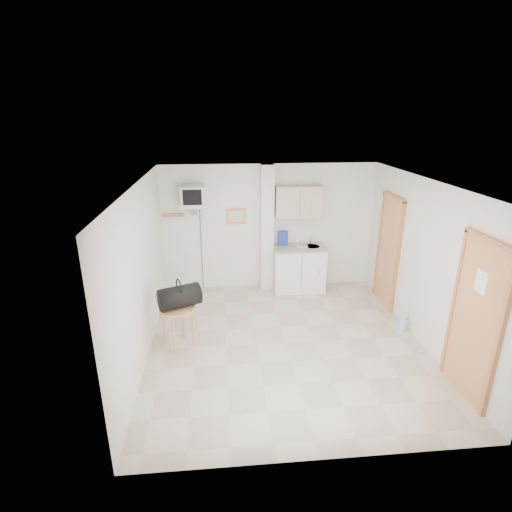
{
  "coord_description": "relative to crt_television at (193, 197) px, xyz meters",
  "views": [
    {
      "loc": [
        -0.98,
        -5.36,
        3.41
      ],
      "look_at": [
        -0.41,
        0.6,
        1.25
      ],
      "focal_mm": 28.0,
      "sensor_mm": 36.0,
      "label": 1
    }
  ],
  "objects": [
    {
      "name": "crt_television",
      "position": [
        0.0,
        0.0,
        0.0
      ],
      "size": [
        0.44,
        0.45,
        2.15
      ],
      "color": "slate",
      "rests_on": "ground"
    },
    {
      "name": "duffel_bag",
      "position": [
        -0.15,
        -1.92,
        -1.11
      ],
      "size": [
        0.69,
        0.55,
        0.45
      ],
      "rotation": [
        0.0,
        0.0,
        0.41
      ],
      "color": "black",
      "rests_on": "round_table"
    },
    {
      "name": "kitchenette",
      "position": [
        2.02,
        -0.02,
        -1.13
      ],
      "size": [
        1.03,
        0.58,
        2.1
      ],
      "color": "white",
      "rests_on": "ground"
    },
    {
      "name": "room_envelope",
      "position": [
        1.69,
        -1.93,
        -0.4
      ],
      "size": [
        4.24,
        4.54,
        2.55
      ],
      "color": "white",
      "rests_on": "ground"
    },
    {
      "name": "round_table",
      "position": [
        -0.2,
        -1.94,
        -1.38
      ],
      "size": [
        0.54,
        0.54,
        0.66
      ],
      "rotation": [
        0.0,
        0.0,
        -0.21
      ],
      "color": "#C57D4C",
      "rests_on": "ground"
    },
    {
      "name": "ground",
      "position": [
        1.45,
        -2.02,
        -1.94
      ],
      "size": [
        4.5,
        4.5,
        0.0
      ],
      "primitive_type": "plane",
      "color": "beige",
      "rests_on": "ground"
    },
    {
      "name": "water_bottle",
      "position": [
        3.43,
        -1.84,
        -1.78
      ],
      "size": [
        0.11,
        0.11,
        0.34
      ],
      "color": "#A6C9E8",
      "rests_on": "ground"
    }
  ]
}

